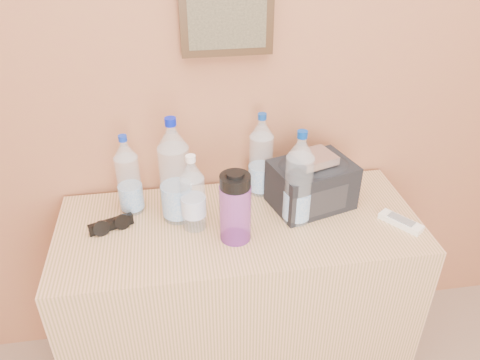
% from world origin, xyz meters
% --- Properties ---
extents(picture_frame, '(0.30, 0.03, 0.25)m').
position_xyz_m(picture_frame, '(-0.05, 1.98, 1.40)').
color(picture_frame, '#382311').
rests_on(picture_frame, room_shell).
extents(dresser, '(1.24, 0.52, 0.77)m').
position_xyz_m(dresser, '(-0.05, 1.72, 0.39)').
color(dresser, tan).
rests_on(dresser, ground).
extents(pet_large_a, '(0.10, 0.10, 0.37)m').
position_xyz_m(pet_large_a, '(-0.25, 1.79, 0.94)').
color(pet_large_a, silver).
rests_on(pet_large_a, dresser).
extents(pet_large_b, '(0.08, 0.08, 0.29)m').
position_xyz_m(pet_large_b, '(-0.41, 1.86, 0.90)').
color(pet_large_b, '#A6C1D3').
rests_on(pet_large_b, dresser).
extents(pet_large_c, '(0.09, 0.09, 0.32)m').
position_xyz_m(pet_large_c, '(0.06, 1.90, 0.91)').
color(pet_large_c, silver).
rests_on(pet_large_c, dresser).
extents(pet_large_d, '(0.09, 0.09, 0.34)m').
position_xyz_m(pet_large_d, '(0.15, 1.71, 0.92)').
color(pet_large_d, white).
rests_on(pet_large_d, dresser).
extents(pet_small, '(0.08, 0.08, 0.27)m').
position_xyz_m(pet_small, '(-0.20, 1.73, 0.89)').
color(pet_small, white).
rests_on(pet_small, dresser).
extents(nalgene_bottle, '(0.10, 0.10, 0.25)m').
position_xyz_m(nalgene_bottle, '(-0.07, 1.65, 0.89)').
color(nalgene_bottle, purple).
rests_on(nalgene_bottle, dresser).
extents(sunglasses, '(0.16, 0.10, 0.04)m').
position_xyz_m(sunglasses, '(-0.48, 1.76, 0.79)').
color(sunglasses, black).
rests_on(sunglasses, dresser).
extents(ac_remote, '(0.12, 0.15, 0.02)m').
position_xyz_m(ac_remote, '(0.49, 1.63, 0.78)').
color(ac_remote, silver).
rests_on(ac_remote, dresser).
extents(toiletry_bag, '(0.32, 0.26, 0.19)m').
position_xyz_m(toiletry_bag, '(0.22, 1.79, 0.87)').
color(toiletry_bag, '#222326').
rests_on(toiletry_bag, dresser).
extents(foil_packet, '(0.16, 0.14, 0.03)m').
position_xyz_m(foil_packet, '(0.21, 1.77, 0.97)').
color(foil_packet, silver).
rests_on(foil_packet, toiletry_bag).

